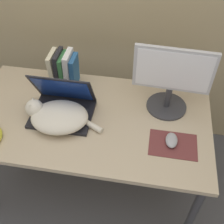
{
  "coord_description": "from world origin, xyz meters",
  "views": [
    {
      "loc": [
        0.32,
        -0.69,
        1.89
      ],
      "look_at": [
        0.15,
        0.34,
        0.82
      ],
      "focal_mm": 45.0,
      "sensor_mm": 36.0,
      "label": 1
    }
  ],
  "objects": [
    {
      "name": "book_row",
      "position": [
        -0.21,
        0.64,
        0.83
      ],
      "size": [
        0.16,
        0.15,
        0.23
      ],
      "color": "beige",
      "rests_on": "desk"
    },
    {
      "name": "mousepad",
      "position": [
        0.49,
        0.25,
        0.72
      ],
      "size": [
        0.25,
        0.18,
        0.0
      ],
      "color": "brown",
      "rests_on": "desk"
    },
    {
      "name": "cat",
      "position": [
        -0.15,
        0.3,
        0.77
      ],
      "size": [
        0.45,
        0.29,
        0.13
      ],
      "color": "beige",
      "rests_on": "desk"
    },
    {
      "name": "computer_mouse",
      "position": [
        0.48,
        0.27,
        0.74
      ],
      "size": [
        0.06,
        0.1,
        0.03
      ],
      "color": "#99999E",
      "rests_on": "mousepad"
    },
    {
      "name": "desk",
      "position": [
        0.0,
        0.38,
        0.65
      ],
      "size": [
        1.4,
        0.75,
        0.72
      ],
      "color": "tan",
      "rests_on": "ground_plane"
    },
    {
      "name": "external_monitor",
      "position": [
        0.44,
        0.53,
        0.93
      ],
      "size": [
        0.42,
        0.24,
        0.4
      ],
      "color": "#333338",
      "rests_on": "desk"
    },
    {
      "name": "laptop",
      "position": [
        -0.15,
        0.38,
        0.77
      ],
      "size": [
        0.35,
        0.27,
        0.26
      ],
      "color": "black",
      "rests_on": "desk"
    }
  ]
}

